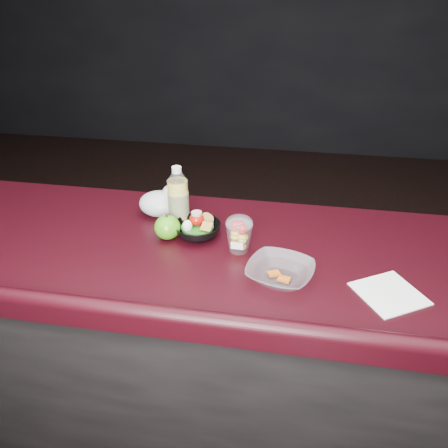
{
  "coord_description": "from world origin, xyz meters",
  "views": [
    {
      "loc": [
        0.25,
        -0.85,
        1.78
      ],
      "look_at": [
        0.05,
        0.32,
        1.1
      ],
      "focal_mm": 35.0,
      "sensor_mm": 36.0,
      "label": 1
    }
  ],
  "objects_px": {
    "lemonade_bottle": "(178,201)",
    "takeout_bowl": "(280,272)",
    "snack_bowl": "(197,229)",
    "green_apple": "(167,227)",
    "fruit_cup": "(239,233)"
  },
  "relations": [
    {
      "from": "lemonade_bottle",
      "to": "takeout_bowl",
      "type": "relative_size",
      "value": 0.94
    },
    {
      "from": "snack_bowl",
      "to": "takeout_bowl",
      "type": "height_order",
      "value": "snack_bowl"
    },
    {
      "from": "green_apple",
      "to": "snack_bowl",
      "type": "bearing_deg",
      "value": 17.01
    },
    {
      "from": "fruit_cup",
      "to": "green_apple",
      "type": "bearing_deg",
      "value": 172.4
    },
    {
      "from": "lemonade_bottle",
      "to": "fruit_cup",
      "type": "distance_m",
      "value": 0.26
    },
    {
      "from": "green_apple",
      "to": "snack_bowl",
      "type": "distance_m",
      "value": 0.1
    },
    {
      "from": "lemonade_bottle",
      "to": "takeout_bowl",
      "type": "bearing_deg",
      "value": -35.08
    },
    {
      "from": "lemonade_bottle",
      "to": "snack_bowl",
      "type": "relative_size",
      "value": 1.19
    },
    {
      "from": "lemonade_bottle",
      "to": "takeout_bowl",
      "type": "distance_m",
      "value": 0.45
    },
    {
      "from": "lemonade_bottle",
      "to": "snack_bowl",
      "type": "xyz_separation_m",
      "value": [
        0.08,
        -0.07,
        -0.06
      ]
    },
    {
      "from": "snack_bowl",
      "to": "takeout_bowl",
      "type": "distance_m",
      "value": 0.34
    },
    {
      "from": "fruit_cup",
      "to": "takeout_bowl",
      "type": "height_order",
      "value": "fruit_cup"
    },
    {
      "from": "lemonade_bottle",
      "to": "snack_bowl",
      "type": "height_order",
      "value": "lemonade_bottle"
    },
    {
      "from": "fruit_cup",
      "to": "green_apple",
      "type": "height_order",
      "value": "fruit_cup"
    },
    {
      "from": "fruit_cup",
      "to": "green_apple",
      "type": "xyz_separation_m",
      "value": [
        -0.24,
        0.03,
        -0.02
      ]
    }
  ]
}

